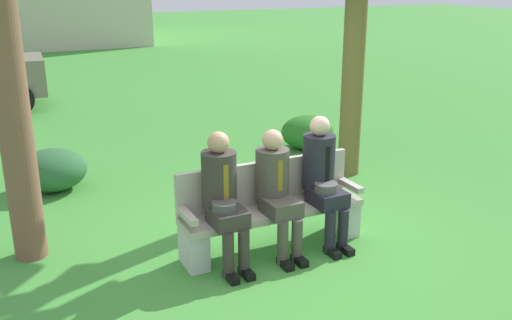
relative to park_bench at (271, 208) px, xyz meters
name	(u,v)px	position (x,y,z in m)	size (l,w,h in m)	color
ground_plane	(297,244)	(0.27, -0.09, -0.42)	(80.00, 80.00, 0.00)	#408E37
park_bench	(271,208)	(0.00, 0.00, 0.00)	(1.95, 0.44, 0.90)	#B7AD9E
seated_man_left	(223,194)	(-0.59, -0.13, 0.31)	(0.34, 0.72, 1.32)	#38332D
seated_man_middle	(276,186)	(-0.01, -0.13, 0.29)	(0.34, 0.72, 1.27)	#4C473D
seated_man_right	(323,175)	(0.54, -0.13, 0.33)	(0.34, 0.72, 1.35)	#23232D
shrub_near_bench	(52,170)	(-1.81, 2.74, -0.14)	(0.89, 0.82, 0.56)	#2B6034
shrub_mid_lawn	(307,132)	(2.20, 2.89, -0.15)	(0.88, 0.80, 0.55)	#277122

